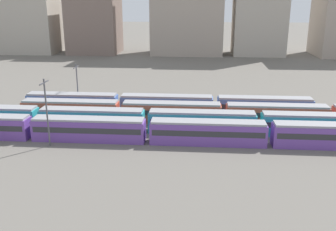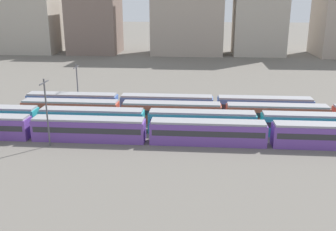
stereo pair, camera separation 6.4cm
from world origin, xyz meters
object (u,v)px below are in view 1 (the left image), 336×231
object	(u,v)px
catenary_pole_1	(77,84)
train_track_0	(208,132)
catenary_pole_2	(47,110)
train_track_1	(259,123)
train_track_3	(167,104)
train_track_2	(331,116)

from	to	relation	value
catenary_pole_1	train_track_0	bearing A→B (deg)	-35.01
train_track_0	catenary_pole_2	size ratio (longest dim) A/B	8.84
train_track_0	catenary_pole_2	world-z (taller)	catenary_pole_2
train_track_1	catenary_pole_2	xyz separation A→B (m)	(-32.89, -8.08, 3.94)
catenary_pole_1	train_track_3	bearing A→B (deg)	-8.69
train_track_0	train_track_3	xyz separation A→B (m)	(-7.74, 15.60, -0.00)
catenary_pole_1	catenary_pole_2	xyz separation A→B (m)	(2.00, -21.32, 0.75)
catenary_pole_2	train_track_2	bearing A→B (deg)	16.01
train_track_0	catenary_pole_1	xyz separation A→B (m)	(-26.33, 18.44, 3.20)
train_track_3	catenary_pole_1	bearing A→B (deg)	171.31
train_track_0	catenary_pole_1	distance (m)	32.31
train_track_2	catenary_pole_1	world-z (taller)	catenary_pole_1
train_track_1	train_track_3	size ratio (longest dim) A/B	2.02
train_track_0	catenary_pole_1	bearing A→B (deg)	144.99
train_track_3	catenary_pole_2	size ratio (longest dim) A/B	5.27
train_track_2	catenary_pole_2	size ratio (longest dim) A/B	10.63
train_track_0	train_track_3	bearing A→B (deg)	116.38
train_track_0	train_track_3	size ratio (longest dim) A/B	1.68
train_track_1	train_track_2	distance (m)	14.37
train_track_2	catenary_pole_2	world-z (taller)	catenary_pole_2
train_track_1	catenary_pole_1	size ratio (longest dim) A/B	12.32
catenary_pole_1	train_track_2	bearing A→B (deg)	-9.46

